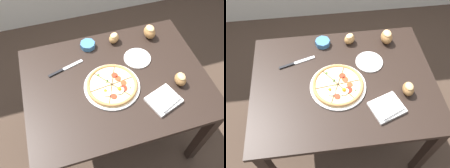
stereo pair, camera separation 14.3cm
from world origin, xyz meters
The scene contains 10 objects.
ground_plane centered at (0.00, 0.00, 0.00)m, with size 12.00×12.00×0.00m, color #3D2D23.
dining_table centered at (0.00, 0.00, 0.65)m, with size 1.15×0.87×0.77m.
pizza centered at (-0.04, -0.04, 0.78)m, with size 0.34×0.34×0.05m.
ramekin_bowl centered at (-0.10, 0.33, 0.79)m, with size 0.11×0.11×0.04m.
napkin_folded centered at (0.22, -0.23, 0.78)m, with size 0.22×0.20×0.04m.
bread_piece_near centered at (0.34, 0.30, 0.81)m, with size 0.08×0.11×0.09m.
bread_piece_mid centered at (0.37, -0.14, 0.81)m, with size 0.07×0.09×0.08m.
bread_piece_far centered at (0.09, 0.33, 0.80)m, with size 0.10×0.10×0.07m.
knife_main centered at (-0.29, 0.18, 0.77)m, with size 0.24×0.09×0.01m.
side_saucer centered at (0.19, 0.13, 0.77)m, with size 0.18×0.18×0.01m.
Camera 2 is at (-0.14, -0.87, 1.96)m, focal length 38.00 mm.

